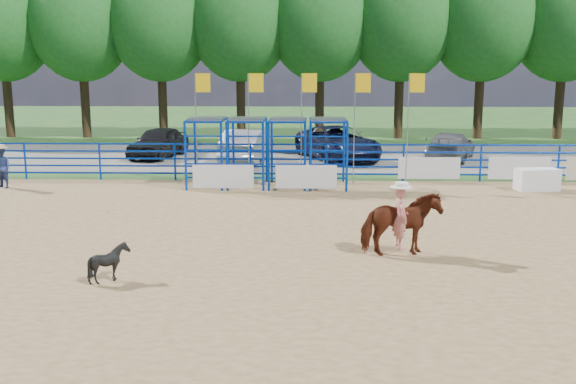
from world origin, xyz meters
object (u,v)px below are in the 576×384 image
object	(u,v)px
calf	(109,262)
car_d	(451,146)
horse_and_rider	(400,219)
car_c	(337,143)
car_a	(158,142)
spectator_cowboy	(1,167)
announcer_table	(537,179)
car_b	(247,146)

from	to	relation	value
calf	car_d	xyz separation A→B (m)	(11.05, 18.46, 0.25)
horse_and_rider	car_c	distance (m)	16.44
calf	car_a	bearing A→B (deg)	13.79
spectator_cowboy	car_c	distance (m)	15.12
calf	car_c	bearing A→B (deg)	-12.94
car_c	car_d	size ratio (longest dim) A/B	1.26
calf	car_d	distance (m)	21.51
announcer_table	horse_and_rider	distance (m)	10.48
announcer_table	car_c	world-z (taller)	car_c
spectator_cowboy	car_d	bearing A→B (deg)	24.08
spectator_cowboy	car_d	distance (m)	19.93
car_a	car_d	distance (m)	14.38
announcer_table	car_c	xyz separation A→B (m)	(-6.88, 7.96, 0.40)
car_c	car_b	bearing A→B (deg)	174.84
horse_and_rider	car_c	xyz separation A→B (m)	(-0.73, 16.42, -0.09)
horse_and_rider	spectator_cowboy	world-z (taller)	horse_and_rider
calf	car_a	distance (m)	19.26
spectator_cowboy	car_c	size ratio (longest dim) A/B	0.28
calf	car_c	xyz separation A→B (m)	(5.58, 18.48, 0.39)
car_b	spectator_cowboy	bearing A→B (deg)	46.49
horse_and_rider	car_d	bearing A→B (deg)	73.85
car_b	car_c	distance (m)	4.48
car_b	car_c	xyz separation A→B (m)	(4.33, 1.18, 0.01)
car_a	calf	bearing A→B (deg)	-68.28
spectator_cowboy	car_a	xyz separation A→B (m)	(3.82, 8.65, -0.06)
announcer_table	car_a	size ratio (longest dim) A/B	0.34
spectator_cowboy	car_b	size ratio (longest dim) A/B	0.33
car_a	car_b	world-z (taller)	car_b
horse_and_rider	announcer_table	bearing A→B (deg)	53.97
calf	car_d	world-z (taller)	car_d
horse_and_rider	car_b	xyz separation A→B (m)	(-5.05, 15.24, -0.11)
car_d	calf	bearing A→B (deg)	80.49
spectator_cowboy	car_c	world-z (taller)	car_c
calf	spectator_cowboy	distance (m)	12.56
horse_and_rider	car_b	bearing A→B (deg)	108.34
announcer_table	horse_and_rider	xyz separation A→B (m)	(-6.16, -8.47, 0.49)
announcer_table	car_c	size ratio (longest dim) A/B	0.26
car_a	car_b	distance (m)	4.87
car_c	car_d	bearing A→B (deg)	-20.72
calf	car_c	world-z (taller)	car_c
car_a	car_c	distance (m)	8.91
car_d	car_b	bearing A→B (deg)	28.14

